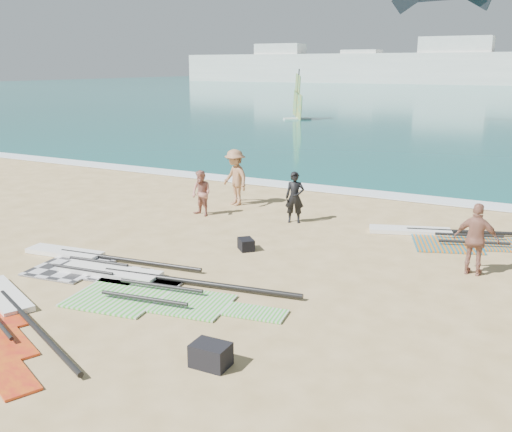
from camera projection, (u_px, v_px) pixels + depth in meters
The scene contains 13 objects.
ground at pixel (204, 315), 11.42m from camera, with size 300.00×300.00×0.00m, color tan.
surf_line at pixel (378, 195), 21.93m from camera, with size 300.00×1.20×0.04m, color white.
far_town at pixel (472, 67), 145.56m from camera, with size 160.00×8.00×12.00m.
rig_grey at pixel (86, 263), 14.30m from camera, with size 5.11×2.20×0.20m.
rig_green at pixel (144, 286), 12.76m from camera, with size 6.08×2.74×0.20m.
rig_orange at pixel (452, 237), 16.40m from camera, with size 5.72×3.26×0.20m.
gear_bag_near at pixel (211, 355), 9.43m from camera, with size 0.62×0.45×0.40m, color black.
gear_bag_far at pixel (246, 244), 15.40m from camera, with size 0.51×0.36×0.31m, color black.
person_wetsuit at pixel (295, 197), 17.94m from camera, with size 0.59×0.39×1.63m, color black.
beachgoer_left at pixel (201, 193), 18.78m from camera, with size 0.74×0.57×1.51m, color #AD6E5F.
beachgoer_mid at pixel (235, 177), 20.17m from camera, with size 1.29×0.74×2.00m, color #9B6D4B.
beachgoer_back at pixel (476, 239), 13.42m from camera, with size 1.02×0.43×1.74m, color #94604F.
windsurfer_left at pixel (297, 105), 51.99m from camera, with size 2.41×2.42×4.59m.
Camera 1 is at (5.85, -8.82, 4.84)m, focal length 40.00 mm.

